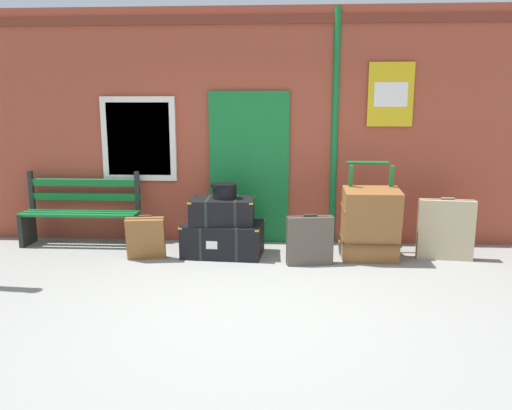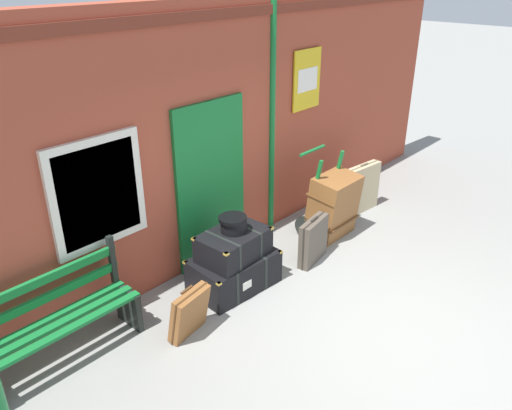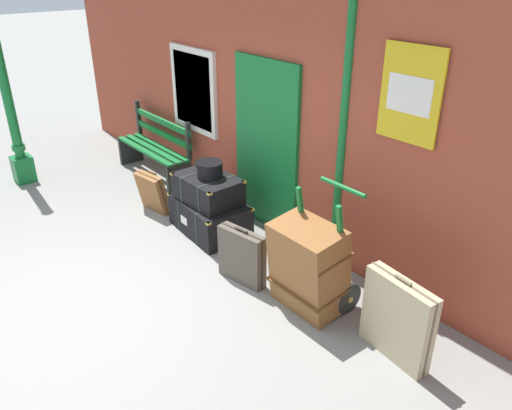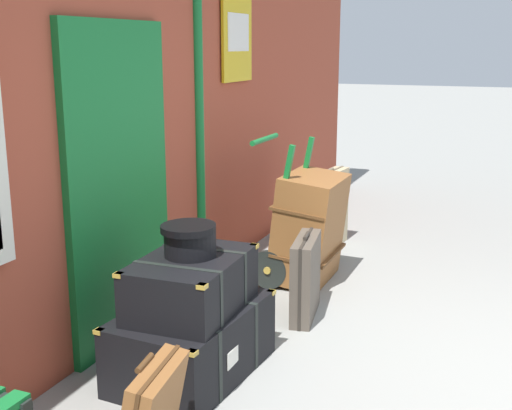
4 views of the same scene
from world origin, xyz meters
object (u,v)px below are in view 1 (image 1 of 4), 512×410
(platform_bench, at_px, (81,213))
(suitcase_umber, at_px, (446,230))
(porters_trolley, at_px, (367,235))
(large_brown_trunk, at_px, (370,224))
(steamer_trunk_base, at_px, (223,239))
(round_hatbox, at_px, (224,190))
(suitcase_olive, at_px, (146,238))
(steamer_trunk_middle, at_px, (222,211))
(suitcase_beige, at_px, (310,241))

(platform_bench, xyz_separation_m, suitcase_umber, (4.83, -0.42, -0.07))
(porters_trolley, relative_size, large_brown_trunk, 1.30)
(suitcase_umber, bearing_deg, platform_bench, 175.03)
(steamer_trunk_base, bearing_deg, platform_bench, 169.06)
(round_hatbox, bearing_deg, large_brown_trunk, -4.62)
(suitcase_umber, bearing_deg, steamer_trunk_base, 179.40)
(suitcase_umber, relative_size, suitcase_olive, 1.39)
(platform_bench, height_order, steamer_trunk_base, platform_bench)
(porters_trolley, distance_m, suitcase_olive, 2.81)
(platform_bench, height_order, steamer_trunk_middle, platform_bench)
(steamer_trunk_base, bearing_deg, suitcase_umber, -0.60)
(round_hatbox, distance_m, suitcase_olive, 1.16)
(round_hatbox, relative_size, porters_trolley, 0.28)
(round_hatbox, bearing_deg, porters_trolley, 0.80)
(steamer_trunk_base, xyz_separation_m, large_brown_trunk, (1.85, -0.14, 0.25))
(large_brown_trunk, height_order, suitcase_beige, large_brown_trunk)
(suitcase_umber, bearing_deg, large_brown_trunk, -173.62)
(round_hatbox, xyz_separation_m, suitcase_beige, (1.08, -0.37, -0.55))
(round_hatbox, distance_m, porters_trolley, 1.92)
(steamer_trunk_base, bearing_deg, large_brown_trunk, -4.20)
(steamer_trunk_base, bearing_deg, suitcase_olive, -163.52)
(suitcase_beige, bearing_deg, large_brown_trunk, 16.16)
(platform_bench, xyz_separation_m, porters_trolley, (3.88, -0.35, -0.17))
(steamer_trunk_base, height_order, steamer_trunk_middle, steamer_trunk_middle)
(platform_bench, relative_size, suitcase_beige, 2.52)
(steamer_trunk_middle, distance_m, round_hatbox, 0.27)
(round_hatbox, relative_size, suitcase_olive, 0.58)
(suitcase_olive, bearing_deg, steamer_trunk_middle, 16.17)
(porters_trolley, bearing_deg, suitcase_umber, -4.03)
(steamer_trunk_base, xyz_separation_m, suitcase_umber, (2.81, -0.03, 0.17))
(porters_trolley, xyz_separation_m, suitcase_olive, (-2.79, -0.32, 0.00))
(large_brown_trunk, distance_m, suitcase_olive, 2.80)
(round_hatbox, xyz_separation_m, large_brown_trunk, (1.83, -0.15, -0.39))
(steamer_trunk_middle, xyz_separation_m, porters_trolley, (1.86, 0.04, -0.31))
(porters_trolley, distance_m, suitcase_beige, 0.85)
(round_hatbox, distance_m, large_brown_trunk, 1.88)
(steamer_trunk_base, bearing_deg, steamer_trunk_middle, -125.34)
(suitcase_beige, distance_m, suitcase_olive, 2.04)
(suitcase_umber, distance_m, suitcase_olive, 3.76)
(platform_bench, bearing_deg, suitcase_olive, -31.72)
(steamer_trunk_base, height_order, suitcase_umber, suitcase_umber)
(round_hatbox, height_order, large_brown_trunk, round_hatbox)
(suitcase_olive, bearing_deg, platform_bench, 148.28)
(round_hatbox, bearing_deg, steamer_trunk_middle, -144.93)
(steamer_trunk_base, relative_size, round_hatbox, 3.15)
(platform_bench, xyz_separation_m, large_brown_trunk, (3.88, -0.53, 0.02))
(large_brown_trunk, height_order, suitcase_olive, large_brown_trunk)
(steamer_trunk_middle, bearing_deg, large_brown_trunk, -3.97)
(round_hatbox, distance_m, suitcase_beige, 1.27)
(round_hatbox, relative_size, suitcase_beige, 0.53)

